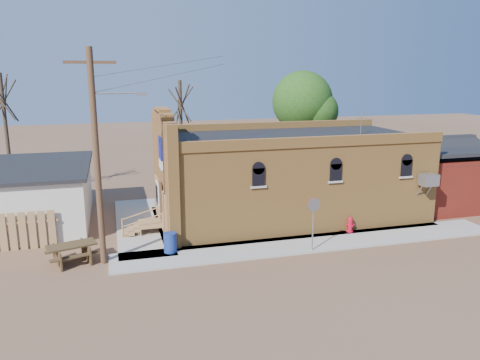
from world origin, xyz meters
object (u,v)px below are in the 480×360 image
object	(u,v)px
brick_bar	(284,176)
stop_sign	(314,210)
utility_pole	(98,154)
trash_barrel	(170,243)
fire_hydrant	(350,224)
picnic_table	(72,251)

from	to	relation	value
brick_bar	stop_sign	bearing A→B (deg)	-96.88
utility_pole	stop_sign	size ratio (longest dim) A/B	3.60
utility_pole	trash_barrel	world-z (taller)	utility_pole
fire_hydrant	picnic_table	distance (m)	13.36
picnic_table	trash_barrel	bearing A→B (deg)	-17.75
trash_barrel	picnic_table	bearing A→B (deg)	178.95
utility_pole	stop_sign	xyz separation A→B (m)	(9.12, -1.20, -2.77)
brick_bar	trash_barrel	distance (m)	8.21
stop_sign	trash_barrel	size ratio (longest dim) A/B	2.79
utility_pole	picnic_table	bearing A→B (deg)	164.44
stop_sign	trash_barrel	bearing A→B (deg)	179.40
utility_pole	stop_sign	world-z (taller)	utility_pole
brick_bar	picnic_table	distance (m)	11.95
stop_sign	fire_hydrant	bearing A→B (deg)	44.81
brick_bar	picnic_table	bearing A→B (deg)	-160.63
fire_hydrant	trash_barrel	world-z (taller)	trash_barrel
utility_pole	trash_barrel	bearing A→B (deg)	6.02
brick_bar	trash_barrel	xyz separation A→B (m)	(-6.94, -3.99, -1.81)
brick_bar	stop_sign	xyz separation A→B (m)	(-0.66, -5.49, -0.34)
utility_pole	picnic_table	size ratio (longest dim) A/B	3.80
trash_barrel	picnic_table	world-z (taller)	trash_barrel
fire_hydrant	picnic_table	size ratio (longest dim) A/B	0.34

